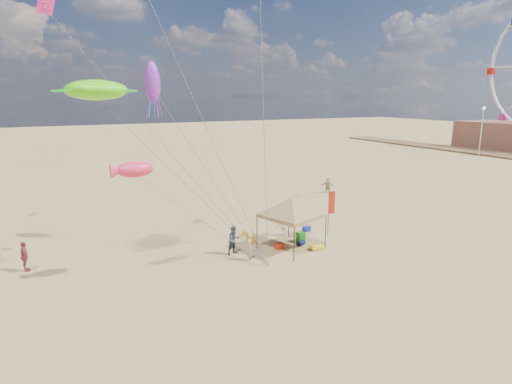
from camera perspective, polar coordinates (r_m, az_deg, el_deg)
ground at (r=25.28m, az=3.18°, el=-10.23°), size 280.00×280.00×0.00m
canopy_tent at (r=27.43m, az=4.89°, el=-1.05°), size 6.21×6.21×4.01m
feather_flag at (r=30.81m, az=10.13°, el=-1.82°), size 0.51×0.09×3.33m
cooler_red at (r=28.17m, az=3.17°, el=-7.34°), size 0.54×0.38×0.38m
cooler_blue at (r=31.87m, az=6.87°, el=-4.99°), size 0.54×0.38×0.38m
bag_navy at (r=28.89m, az=6.12°, el=-6.90°), size 0.69×0.54×0.36m
bag_orange at (r=30.74m, az=-1.51°, el=-5.60°), size 0.54×0.69×0.36m
chair_green at (r=29.50m, az=6.09°, el=-6.13°), size 0.50×0.50×0.70m
chair_yellow at (r=29.08m, az=-0.68°, el=-6.33°), size 0.50×0.50×0.70m
crate_grey at (r=28.65m, az=8.39°, el=-7.22°), size 0.34×0.30×0.28m
beach_cart at (r=28.26m, az=8.27°, el=-7.38°), size 0.90×0.50×0.24m
person_near_a at (r=26.08m, az=-0.95°, el=-7.43°), size 0.75×0.73×1.74m
person_near_b at (r=27.00m, az=-2.98°, el=-6.55°), size 1.07×0.92×1.89m
person_near_c at (r=30.66m, az=3.64°, el=-4.44°), size 1.15×0.83×1.62m
person_far_a at (r=27.88m, az=-28.92°, el=-7.67°), size 0.61×1.11×1.79m
person_far_c at (r=44.59m, az=9.73°, el=0.90°), size 1.48×1.36×1.64m
building_north at (r=93.70m, az=30.36°, el=6.63°), size 10.00×14.00×5.20m
lamp_north at (r=81.31m, az=28.37°, el=8.23°), size 0.50×0.50×8.25m
turtle_kite at (r=24.93m, az=-20.89°, el=12.81°), size 4.12×3.78×1.11m
fish_kite at (r=23.08m, az=-16.13°, el=2.97°), size 1.96×1.01×0.86m
squid_kite at (r=28.85m, az=-13.89°, el=14.25°), size 1.23×1.23×2.64m
stunt_kite_pink at (r=35.34m, az=-26.65°, el=21.81°), size 1.45×1.33×1.25m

